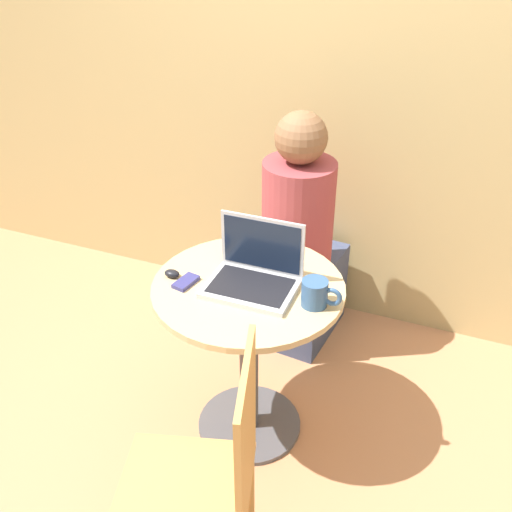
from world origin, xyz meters
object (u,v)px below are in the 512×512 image
Objects in this scene: person_seated at (301,251)px; chair_empty at (208,485)px; laptop at (255,273)px; cell_phone at (186,282)px.

chair_empty is at bearing -83.60° from person_seated.
person_seated is (-0.02, 0.64, -0.28)m from laptop.
laptop is 2.91× the size of cell_phone.
cell_phone is 0.09× the size of person_seated.
laptop is 0.26m from cell_phone.
laptop is 0.75m from chair_empty.
laptop is 0.34× the size of chair_empty.
laptop is at bearing -87.93° from person_seated.
person_seated reaches higher than cell_phone.
person_seated is (0.22, 0.73, -0.23)m from cell_phone.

